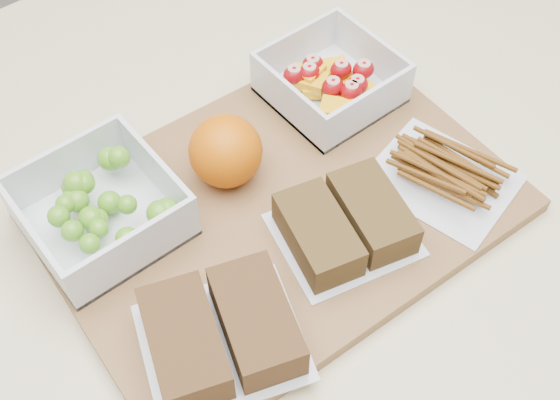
# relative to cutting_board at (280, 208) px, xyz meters

# --- Properties ---
(counter) EXTENTS (1.20, 0.90, 0.90)m
(counter) POSITION_rel_cutting_board_xyz_m (-0.01, 0.01, -0.46)
(counter) COLOR beige
(counter) RESTS_ON ground
(cutting_board) EXTENTS (0.43, 0.32, 0.02)m
(cutting_board) POSITION_rel_cutting_board_xyz_m (0.00, 0.00, 0.00)
(cutting_board) COLOR brown
(cutting_board) RESTS_ON counter
(grape_container) EXTENTS (0.13, 0.13, 0.05)m
(grape_container) POSITION_rel_cutting_board_xyz_m (-0.14, 0.08, 0.03)
(grape_container) COLOR silver
(grape_container) RESTS_ON cutting_board
(fruit_container) EXTENTS (0.12, 0.12, 0.05)m
(fruit_container) POSITION_rel_cutting_board_xyz_m (0.13, 0.08, 0.03)
(fruit_container) COLOR silver
(fruit_container) RESTS_ON cutting_board
(orange) EXTENTS (0.07, 0.07, 0.07)m
(orange) POSITION_rel_cutting_board_xyz_m (-0.02, 0.06, 0.04)
(orange) COLOR #D35D04
(orange) RESTS_ON cutting_board
(sandwich_bag_left) EXTENTS (0.16, 0.15, 0.04)m
(sandwich_bag_left) POSITION_rel_cutting_board_xyz_m (-0.13, -0.08, 0.03)
(sandwich_bag_left) COLOR silver
(sandwich_bag_left) RESTS_ON cutting_board
(sandwich_bag_center) EXTENTS (0.14, 0.13, 0.04)m
(sandwich_bag_center) POSITION_rel_cutting_board_xyz_m (0.02, -0.07, 0.03)
(sandwich_bag_center) COLOR silver
(sandwich_bag_center) RESTS_ON cutting_board
(pretzel_bag) EXTENTS (0.13, 0.15, 0.03)m
(pretzel_bag) POSITION_rel_cutting_board_xyz_m (0.14, -0.08, 0.02)
(pretzel_bag) COLOR silver
(pretzel_bag) RESTS_ON cutting_board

